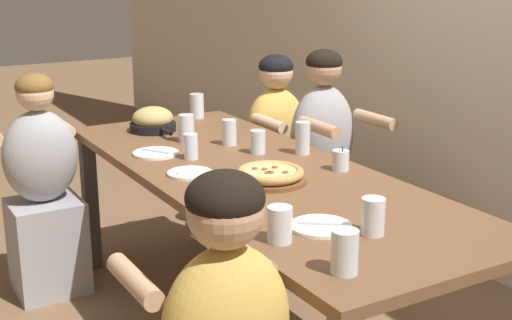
{
  "coord_description": "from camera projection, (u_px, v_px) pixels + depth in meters",
  "views": [
    {
      "loc": [
        2.43,
        -1.44,
        1.63
      ],
      "look_at": [
        0.0,
        0.0,
        0.82
      ],
      "focal_mm": 50.0,
      "sensor_mm": 36.0,
      "label": 1
    }
  ],
  "objects": [
    {
      "name": "dining_table",
      "position": [
        256.0,
        189.0,
        2.98
      ],
      "size": [
        2.32,
        0.87,
        0.77
      ],
      "color": "brown",
      "rests_on": "ground"
    },
    {
      "name": "pizza_board_main",
      "position": [
        270.0,
        175.0,
        2.81
      ],
      "size": [
        0.29,
        0.29,
        0.06
      ],
      "color": "brown",
      "rests_on": "dining_table"
    },
    {
      "name": "skillet_bowl",
      "position": [
        153.0,
        121.0,
        3.63
      ],
      "size": [
        0.34,
        0.23,
        0.13
      ],
      "color": "black",
      "rests_on": "dining_table"
    },
    {
      "name": "empty_plate_a",
      "position": [
        321.0,
        226.0,
        2.34
      ],
      "size": [
        0.21,
        0.21,
        0.02
      ],
      "color": "white",
      "rests_on": "dining_table"
    },
    {
      "name": "empty_plate_b",
      "position": [
        190.0,
        173.0,
        2.91
      ],
      "size": [
        0.19,
        0.19,
        0.02
      ],
      "color": "white",
      "rests_on": "dining_table"
    },
    {
      "name": "empty_plate_c",
      "position": [
        156.0,
        153.0,
        3.21
      ],
      "size": [
        0.21,
        0.21,
        0.02
      ],
      "color": "white",
      "rests_on": "dining_table"
    },
    {
      "name": "cocktail_glass_blue",
      "position": [
        340.0,
        161.0,
        2.97
      ],
      "size": [
        0.07,
        0.07,
        0.11
      ],
      "color": "silver",
      "rests_on": "dining_table"
    },
    {
      "name": "drinking_glass_a",
      "position": [
        373.0,
        219.0,
        2.27
      ],
      "size": [
        0.08,
        0.08,
        0.12
      ],
      "color": "silver",
      "rests_on": "dining_table"
    },
    {
      "name": "drinking_glass_b",
      "position": [
        280.0,
        226.0,
        2.21
      ],
      "size": [
        0.08,
        0.08,
        0.12
      ],
      "color": "silver",
      "rests_on": "dining_table"
    },
    {
      "name": "drinking_glass_c",
      "position": [
        191.0,
        148.0,
        3.13
      ],
      "size": [
        0.06,
        0.06,
        0.11
      ],
      "color": "silver",
      "rests_on": "dining_table"
    },
    {
      "name": "drinking_glass_d",
      "position": [
        229.0,
        132.0,
        3.36
      ],
      "size": [
        0.07,
        0.07,
        0.12
      ],
      "color": "silver",
      "rests_on": "dining_table"
    },
    {
      "name": "drinking_glass_e",
      "position": [
        258.0,
        143.0,
        3.22
      ],
      "size": [
        0.07,
        0.07,
        0.11
      ],
      "color": "silver",
      "rests_on": "dining_table"
    },
    {
      "name": "drinking_glass_f",
      "position": [
        303.0,
        140.0,
        3.2
      ],
      "size": [
        0.07,
        0.07,
        0.15
      ],
      "color": "silver",
      "rests_on": "dining_table"
    },
    {
      "name": "drinking_glass_g",
      "position": [
        197.0,
        107.0,
        3.93
      ],
      "size": [
        0.08,
        0.08,
        0.13
      ],
      "color": "silver",
      "rests_on": "dining_table"
    },
    {
      "name": "drinking_glass_h",
      "position": [
        186.0,
        128.0,
        3.41
      ],
      "size": [
        0.07,
        0.07,
        0.13
      ],
      "color": "silver",
      "rests_on": "dining_table"
    },
    {
      "name": "drinking_glass_i",
      "position": [
        345.0,
        252.0,
        1.99
      ],
      "size": [
        0.08,
        0.08,
        0.13
      ],
      "color": "silver",
      "rests_on": "dining_table"
    },
    {
      "name": "diner_far_left",
      "position": [
        276.0,
        160.0,
        4.08
      ],
      "size": [
        0.51,
        0.4,
        1.11
      ],
      "rotation": [
        0.0,
        0.0,
        -1.57
      ],
      "color": "gold",
      "rests_on": "ground"
    },
    {
      "name": "diner_far_midleft",
      "position": [
        322.0,
        174.0,
        3.7
      ],
      "size": [
        0.51,
        0.4,
        1.19
      ],
      "rotation": [
        0.0,
        0.0,
        -1.57
      ],
      "color": "#99999E",
      "rests_on": "ground"
    },
    {
      "name": "diner_near_left",
      "position": [
        44.0,
        197.0,
        3.48
      ],
      "size": [
        0.51,
        0.4,
        1.11
      ],
      "rotation": [
        0.0,
        0.0,
        1.57
      ],
      "color": "#99999E",
      "rests_on": "ground"
    }
  ]
}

